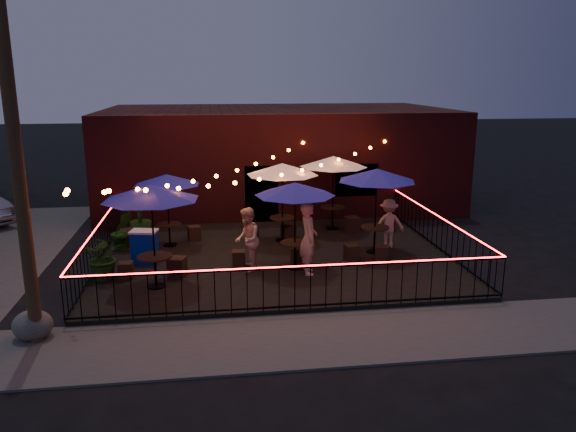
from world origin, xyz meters
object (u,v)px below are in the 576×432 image
Objects in this scene: cafe_table_0 at (151,194)px; cafe_table_4 at (377,176)px; cafe_table_2 at (295,190)px; cafe_table_3 at (282,170)px; cafe_table_5 at (333,163)px; cooler at (145,247)px; cafe_table_1 at (167,181)px; utility_pole at (15,147)px; boulder at (33,325)px.

cafe_table_0 is 6.56m from cafe_table_4.
cafe_table_3 is at bearing 89.79° from cafe_table_2.
cafe_table_3 is 2.26m from cafe_table_5.
cafe_table_3 is at bearing 44.48° from cafe_table_0.
cafe_table_4 is at bearing 12.23° from cooler.
cafe_table_1 is at bearing 88.15° from cafe_table_0.
cooler is (1.70, 4.42, -3.36)m from utility_pole.
cafe_table_4 is at bearing 23.29° from cafe_table_2.
utility_pole reaches higher than cafe_table_4.
cafe_table_5 is at bearing 42.45° from boulder.
cafe_table_2 is at bearing -90.21° from cafe_table_3.
cafe_table_4 is at bearing 17.91° from cafe_table_0.
cafe_table_2 is at bearing 30.22° from utility_pole.
utility_pole reaches higher than cafe_table_3.
utility_pole is 9.66m from cafe_table_4.
utility_pole is 8.57m from cafe_table_3.
cafe_table_5 is 10.84m from boulder.
cafe_table_2 reaches higher than boulder.
cafe_table_2 is 0.89× the size of cafe_table_3.
utility_pole is at bearing -133.76° from cafe_table_3.
cafe_table_5 is 6.93m from cooler.
cafe_table_2 is at bearing 13.90° from cafe_table_0.
cooler is at bearing 103.49° from cafe_table_0.
cafe_table_1 is 2.33m from cooler.
utility_pole is 10.75m from cafe_table_5.
cafe_table_3 is at bearing 33.51° from cooler.
cafe_table_1 reaches higher than boulder.
cafe_table_0 is 1.06× the size of cafe_table_5.
cafe_table_1 is at bearing 67.99° from boulder.
cafe_table_5 is (1.91, 3.92, 0.12)m from cafe_table_2.
boulder is at bearing -137.55° from cafe_table_5.
cafe_table_2 is 2.65× the size of cooler.
cafe_table_3 is 8.67m from boulder.
utility_pole is 3.61m from cafe_table_0.
boulder is (-8.51, -4.37, -2.13)m from cafe_table_4.
cafe_table_3 reaches higher than cafe_table_2.
cafe_table_2 is at bearing -115.99° from cafe_table_5.
utility_pole reaches higher than cafe_table_2.
cafe_table_2 is (5.82, 3.39, -1.66)m from utility_pole.
cafe_table_3 reaches higher than cooler.
cooler is 4.66m from boulder.
cooler is at bearing -179.29° from cafe_table_4.
cafe_table_5 is (7.73, 7.31, -1.54)m from utility_pole.
boulder is (-1.81, -4.28, -0.30)m from cooler.
cafe_table_4 reaches higher than cafe_table_2.
boulder is (-2.27, -2.35, -2.20)m from cafe_table_0.
cafe_table_4 is 0.90× the size of cafe_table_5.
cafe_table_5 is (-0.67, 2.80, -0.00)m from cafe_table_4.
cafe_table_3 is at bearing 45.06° from boulder.
cafe_table_2 reaches higher than cafe_table_1.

